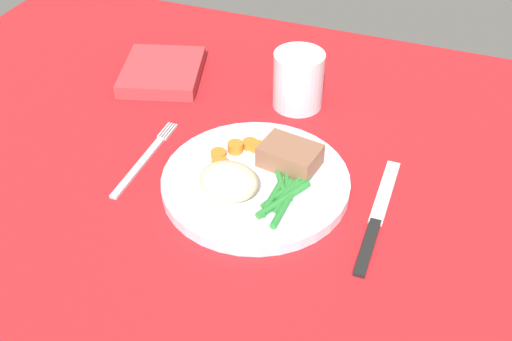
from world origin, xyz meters
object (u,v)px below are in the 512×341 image
Objects in this scene: fork at (145,159)px; water_glass at (298,84)px; napkin at (162,72)px; meat_portion at (290,156)px; knife at (377,217)px; dinner_plate at (256,181)px.

fork is 25.06cm from water_glass.
meat_portion is at bearing -30.52° from napkin.
knife is 2.41× the size of water_glass.
dinner_plate is 15.58cm from knife.
meat_portion is 0.36× the size of knife.
water_glass is at bearing 130.60° from knife.
napkin is at bearing -179.43° from water_glass.
dinner_plate is 19.72cm from water_glass.
water_glass is 22.62cm from napkin.
meat_portion reaches higher than knife.
fork is 20.93cm from napkin.
fork is (-15.75, -0.26, -0.60)cm from dinner_plate.
dinner_plate reaches higher than fork.
knife is at bearing -17.98° from meat_portion.
napkin reaches higher than fork.
knife reaches higher than fork.
water_glass is at bearing 49.71° from fork.
meat_portion reaches higher than napkin.
dinner_plate is 5.41cm from meat_portion.
meat_portion is 0.54× the size of napkin.
fork is 31.31cm from knife.
water_glass reaches higher than napkin.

